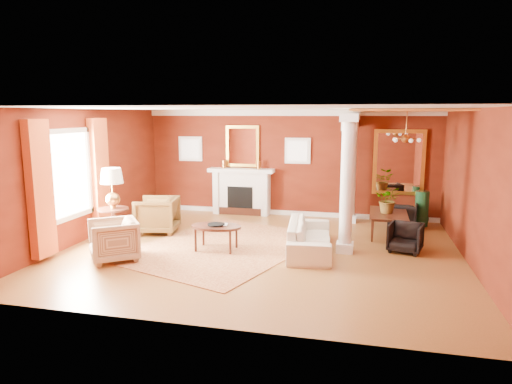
% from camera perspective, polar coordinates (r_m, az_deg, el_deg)
% --- Properties ---
extents(ground, '(8.00, 8.00, 0.00)m').
position_cam_1_polar(ground, '(9.51, 0.56, -7.34)').
color(ground, brown).
rests_on(ground, ground).
extents(room_shell, '(8.04, 7.04, 2.92)m').
position_cam_1_polar(room_shell, '(9.12, 0.58, 4.87)').
color(room_shell, maroon).
rests_on(room_shell, ground).
extents(fireplace, '(1.85, 0.42, 1.29)m').
position_cam_1_polar(fireplace, '(12.80, -1.83, 0.09)').
color(fireplace, white).
rests_on(fireplace, ground).
extents(overmantel_mirror, '(0.95, 0.07, 1.15)m').
position_cam_1_polar(overmantel_mirror, '(12.78, -1.70, 5.74)').
color(overmantel_mirror, gold).
rests_on(overmantel_mirror, fireplace).
extents(flank_window_left, '(0.70, 0.07, 0.70)m').
position_cam_1_polar(flank_window_left, '(13.29, -8.19, 5.37)').
color(flank_window_left, white).
rests_on(flank_window_left, room_shell).
extents(flank_window_right, '(0.70, 0.07, 0.70)m').
position_cam_1_polar(flank_window_right, '(12.49, 5.23, 5.15)').
color(flank_window_right, white).
rests_on(flank_window_right, room_shell).
extents(left_window, '(0.21, 2.55, 2.60)m').
position_cam_1_polar(left_window, '(10.24, -22.00, 1.35)').
color(left_window, white).
rests_on(left_window, room_shell).
extents(column_front, '(0.36, 0.36, 2.80)m').
position_cam_1_polar(column_front, '(9.27, 11.30, 1.08)').
color(column_front, white).
rests_on(column_front, ground).
extents(column_back, '(0.36, 0.36, 2.80)m').
position_cam_1_polar(column_back, '(11.95, 11.79, 2.98)').
color(column_back, white).
rests_on(column_back, ground).
extents(header_beam, '(0.30, 3.20, 0.32)m').
position_cam_1_polar(header_beam, '(10.77, 11.84, 8.62)').
color(header_beam, white).
rests_on(header_beam, column_front).
extents(amber_ceiling, '(2.30, 3.40, 0.04)m').
position_cam_1_polar(amber_ceiling, '(10.65, 18.14, 9.69)').
color(amber_ceiling, '#E89744').
rests_on(amber_ceiling, room_shell).
extents(dining_mirror, '(1.30, 0.07, 1.70)m').
position_cam_1_polar(dining_mirror, '(12.41, 17.42, 3.56)').
color(dining_mirror, gold).
rests_on(dining_mirror, room_shell).
extents(chandelier, '(0.60, 0.62, 0.75)m').
position_cam_1_polar(chandelier, '(10.72, 18.21, 6.35)').
color(chandelier, '#BD823B').
rests_on(chandelier, room_shell).
extents(crown_trim, '(8.00, 0.08, 0.16)m').
position_cam_1_polar(crown_trim, '(12.49, 4.14, 9.85)').
color(crown_trim, white).
rests_on(crown_trim, room_shell).
extents(base_trim, '(8.00, 0.08, 0.12)m').
position_cam_1_polar(base_trim, '(12.78, 3.99, -2.62)').
color(base_trim, white).
rests_on(base_trim, ground).
extents(rug, '(4.31, 4.95, 0.02)m').
position_cam_1_polar(rug, '(9.79, -4.14, -6.80)').
color(rug, maroon).
rests_on(rug, ground).
extents(sofa, '(0.84, 2.21, 0.84)m').
position_cam_1_polar(sofa, '(9.40, 6.74, -4.94)').
color(sofa, '#F5E7CE').
rests_on(sofa, ground).
extents(armchair_leopard, '(1.01, 1.06, 0.94)m').
position_cam_1_polar(armchair_leopard, '(11.05, -12.27, -2.61)').
color(armchair_leopard, black).
rests_on(armchair_leopard, ground).
extents(armchair_stripe, '(1.16, 1.17, 0.88)m').
position_cam_1_polar(armchair_stripe, '(9.20, -17.39, -5.53)').
color(armchair_stripe, tan).
rests_on(armchair_stripe, ground).
extents(coffee_table, '(1.05, 1.05, 0.53)m').
position_cam_1_polar(coffee_table, '(9.44, -5.00, -4.45)').
color(coffee_table, black).
rests_on(coffee_table, ground).
extents(coffee_book, '(0.18, 0.05, 0.24)m').
position_cam_1_polar(coffee_book, '(9.42, -4.69, -3.43)').
color(coffee_book, black).
rests_on(coffee_book, coffee_table).
extents(side_table, '(0.66, 0.66, 1.65)m').
position_cam_1_polar(side_table, '(10.33, -17.51, 0.01)').
color(side_table, black).
rests_on(side_table, ground).
extents(dining_table, '(0.56, 1.52, 0.84)m').
position_cam_1_polar(dining_table, '(11.04, 16.35, -3.06)').
color(dining_table, black).
rests_on(dining_table, ground).
extents(dining_chair_near, '(0.77, 0.74, 0.66)m').
position_cam_1_polar(dining_chair_near, '(9.83, 18.18, -5.27)').
color(dining_chair_near, black).
rests_on(dining_chair_near, ground).
extents(dining_chair_far, '(0.73, 0.70, 0.69)m').
position_cam_1_polar(dining_chair_far, '(11.90, 17.83, -2.61)').
color(dining_chair_far, black).
rests_on(dining_chair_far, ground).
extents(green_urn, '(0.37, 0.37, 0.90)m').
position_cam_1_polar(green_urn, '(12.20, 19.98, -2.39)').
color(green_urn, '#133C1F').
rests_on(green_urn, ground).
extents(potted_plant, '(0.62, 0.67, 0.49)m').
position_cam_1_polar(potted_plant, '(10.87, 16.28, 0.34)').
color(potted_plant, '#26591E').
rests_on(potted_plant, dining_table).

